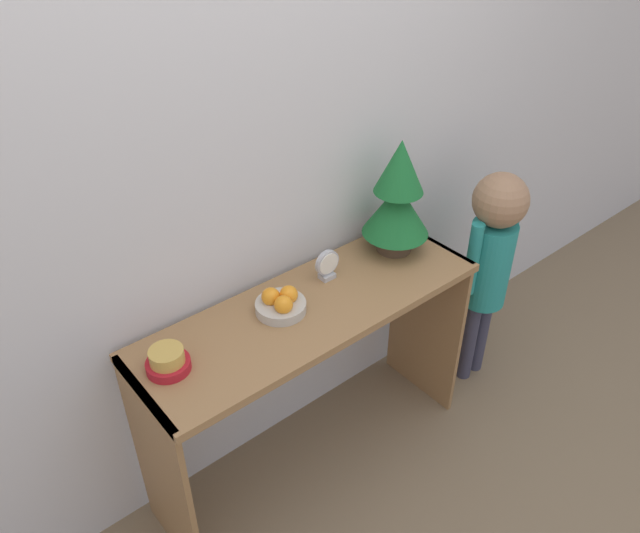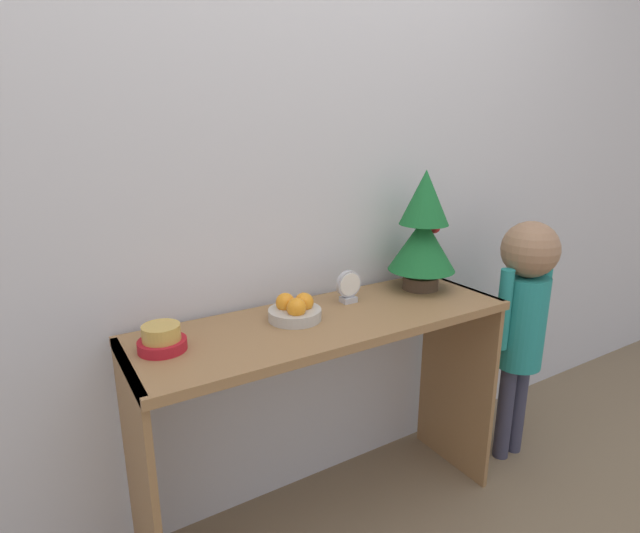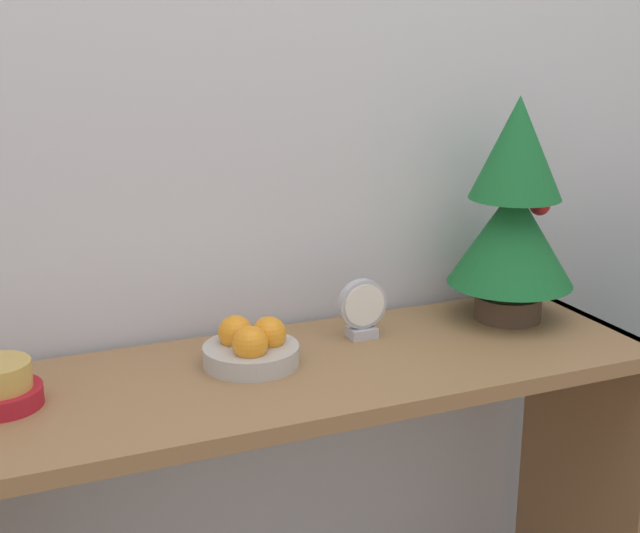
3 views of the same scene
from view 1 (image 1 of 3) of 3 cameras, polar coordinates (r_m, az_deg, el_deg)
The scene contains 8 objects.
ground_plane at distance 2.63m, azimuth 2.48°, elevation -19.64°, with size 12.00×12.00×0.00m, color #7A664C.
back_wall at distance 2.09m, azimuth -5.38°, elevation 9.60°, with size 7.00×0.05×2.50m, color silver.
console_table at distance 2.27m, azimuth -0.73°, elevation -7.15°, with size 1.29×0.43×0.80m.
mini_tree at distance 2.33m, azimuth 7.13°, elevation 6.31°, with size 0.26×0.26×0.46m.
fruit_bowl at distance 2.11m, azimuth -3.60°, elevation -3.38°, with size 0.17×0.17×0.08m.
singing_bowl at distance 1.95m, azimuth -13.76°, elevation -8.40°, with size 0.14×0.14×0.08m.
desk_clock at distance 2.24m, azimuth 0.67°, elevation 0.13°, with size 0.10×0.04×0.12m.
child_figure at distance 2.71m, azimuth 15.38°, elevation 1.41°, with size 0.30×0.23×1.05m.
Camera 1 is at (-1.05, -1.10, 2.14)m, focal length 35.00 mm.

